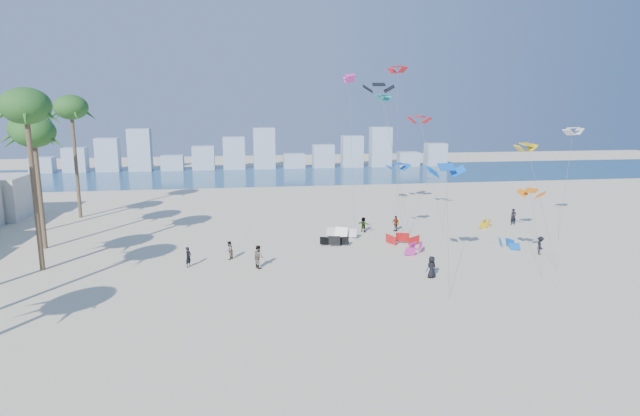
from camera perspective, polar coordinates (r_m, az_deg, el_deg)
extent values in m
plane|color=beige|center=(32.06, -1.01, -13.69)|extent=(220.00, 220.00, 0.00)
plane|color=navy|center=(101.79, -6.46, 3.55)|extent=(220.00, 220.00, 0.00)
imported|color=black|center=(45.83, -13.92, -5.12)|extent=(0.67, 0.75, 1.72)
imported|color=gray|center=(44.55, -6.62, -5.20)|extent=(1.03, 1.14, 1.92)
imported|color=black|center=(42.71, 11.87, -6.22)|extent=(0.99, 0.81, 1.74)
imported|color=gray|center=(57.33, 8.10, -1.65)|extent=(0.83, 1.05, 1.67)
imported|color=black|center=(52.05, 22.53, -3.73)|extent=(0.97, 1.23, 1.67)
imported|color=gray|center=(56.55, 4.68, -1.78)|extent=(1.38, 1.40, 1.61)
imported|color=black|center=(63.38, 20.01, -0.90)|extent=(0.70, 0.47, 1.86)
imported|color=gray|center=(47.31, -9.70, -4.49)|extent=(0.88, 0.97, 1.63)
cylinder|color=#595959|center=(51.52, 8.16, 0.27)|extent=(1.35, 3.50, 7.63)
cylinder|color=#595959|center=(57.55, 11.85, 3.53)|extent=(1.93, 3.48, 12.05)
cylinder|color=#595959|center=(48.76, 22.64, 0.28)|extent=(0.57, 5.32, 9.95)
cylinder|color=#595959|center=(53.18, 3.45, 5.39)|extent=(0.14, 3.64, 16.22)
cylinder|color=#595959|center=(58.67, 7.89, 4.92)|extent=(1.11, 5.26, 14.33)
cylinder|color=#595959|center=(45.74, 22.19, -2.54)|extent=(0.06, 2.53, 6.55)
cylinder|color=#595959|center=(56.45, 7.96, 5.22)|extent=(2.45, 4.80, 15.40)
cylinder|color=#595959|center=(59.01, 24.85, 2.38)|extent=(2.63, 3.11, 10.98)
cylinder|color=#595959|center=(39.65, 13.54, -2.37)|extent=(1.06, 4.11, 8.79)
cylinder|color=#595959|center=(69.21, 8.34, 7.39)|extent=(0.09, 2.40, 18.00)
cylinder|color=brown|center=(48.15, -28.28, 1.68)|extent=(0.40, 0.40, 13.26)
ellipsoid|color=#1E521D|center=(47.66, -29.03, 9.56)|extent=(3.80, 3.80, 2.85)
cylinder|color=brown|center=(55.53, -27.83, 1.60)|extent=(0.40, 0.40, 10.91)
ellipsoid|color=#1E521D|center=(55.01, -28.35, 7.20)|extent=(3.80, 3.80, 2.85)
cylinder|color=brown|center=(63.08, -28.41, 2.53)|extent=(0.40, 0.40, 10.86)
ellipsoid|color=#1E521D|center=(62.62, -28.88, 7.44)|extent=(3.80, 3.80, 2.85)
cylinder|color=brown|center=(68.84, -24.69, 4.36)|extent=(0.40, 0.40, 12.98)
ellipsoid|color=#1E521D|center=(68.48, -25.14, 9.76)|extent=(3.80, 3.80, 2.85)
cube|color=#9EADBF|center=(117.81, -27.61, 4.11)|extent=(4.40, 3.00, 3.00)
cube|color=#9EADBF|center=(115.86, -24.74, 4.71)|extent=(4.40, 3.00, 4.80)
cube|color=#9EADBF|center=(114.22, -21.78, 5.32)|extent=(4.40, 3.00, 6.60)
cube|color=#9EADBF|center=(112.91, -18.74, 5.92)|extent=(4.40, 3.00, 8.40)
cube|color=#9EADBF|center=(112.26, -15.52, 4.69)|extent=(4.40, 3.00, 3.00)
cube|color=#9EADBF|center=(111.60, -12.38, 5.27)|extent=(4.40, 3.00, 4.80)
cube|color=#9EADBF|center=(111.28, -9.19, 5.84)|extent=(4.40, 3.00, 6.60)
cube|color=#9EADBF|center=(111.33, -6.00, 6.38)|extent=(4.40, 3.00, 8.40)
cube|color=#9EADBF|center=(112.05, -2.79, 5.08)|extent=(4.40, 3.00, 3.00)
cube|color=#9EADBF|center=(112.76, 0.36, 5.59)|extent=(4.40, 3.00, 4.80)
cube|color=#9EADBF|center=(113.81, 3.46, 6.08)|extent=(4.40, 3.00, 6.60)
cube|color=#9EADBF|center=(115.19, 6.50, 6.54)|extent=(4.40, 3.00, 8.40)
cube|color=#9EADBF|center=(117.21, 9.41, 5.21)|extent=(4.40, 3.00, 3.00)
cube|color=#9EADBF|center=(119.18, 12.27, 5.64)|extent=(4.40, 3.00, 4.80)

